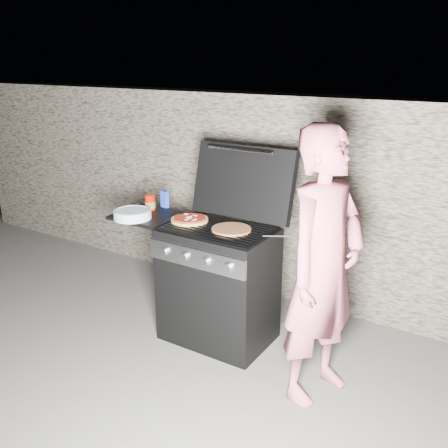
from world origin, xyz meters
The scene contains 10 objects.
ground centered at (0.00, 0.00, 0.00)m, with size 50.00×50.00×0.00m, color #585553.
stone_wall centered at (0.00, 1.05, 0.90)m, with size 8.00×0.35×1.80m, color gray.
gas_grill centered at (-0.25, 0.00, 0.46)m, with size 1.34×0.79×0.91m, color black, non-canonical shape.
pizza_topped centered at (-0.27, 0.02, 0.93)m, with size 0.28×0.28×0.03m, color #DBB26E, non-canonical shape.
pizza_plain centered at (0.11, 0.01, 0.92)m, with size 0.29×0.29×0.02m, color #B77B4D.
sauce_jar centered at (-0.73, 0.10, 0.97)m, with size 0.08×0.08×0.13m, color #A40F00.
blue_carton centered at (-0.68, 0.23, 0.97)m, with size 0.07×0.04×0.14m, color #1A36AB.
plate_stack centered at (-0.70, -0.15, 0.94)m, with size 0.29×0.29×0.07m, color silver.
person centered at (0.90, -0.20, 0.88)m, with size 0.64×0.42×1.75m, color #B05264.
tongs centered at (0.57, 0.00, 0.95)m, with size 0.01×0.01×0.40m, color black.
Camera 1 is at (1.87, -2.89, 2.10)m, focal length 40.00 mm.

